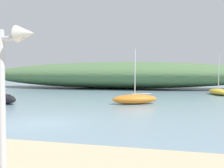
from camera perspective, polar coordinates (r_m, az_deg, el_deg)
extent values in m
plane|color=#7A99A8|center=(12.56, -16.55, -8.50)|extent=(120.00, 120.00, 0.00)
ellipsoid|color=#517547|center=(40.24, 0.63, 2.05)|extent=(44.51, 12.29, 4.18)
cylinder|color=silver|center=(4.21, -23.73, -8.10)|extent=(0.12, 0.12, 2.81)
cylinder|color=silver|center=(4.17, -24.03, 9.39)|extent=(0.85, 0.07, 0.07)
cone|color=silver|center=(3.94, -19.03, 10.78)|extent=(0.29, 0.25, 0.25)
ellipsoid|color=black|center=(21.58, -23.13, -3.05)|extent=(3.52, 2.73, 0.74)
cylinder|color=silver|center=(21.49, -23.22, 1.86)|extent=(0.08, 0.08, 3.40)
cylinder|color=silver|center=(21.05, -22.64, -2.09)|extent=(1.37, 0.90, 0.06)
ellipsoid|color=orange|center=(19.46, 5.21, -3.44)|extent=(3.75, 2.75, 0.74)
cylinder|color=silver|center=(19.36, 5.23, 2.42)|extent=(0.08, 0.08, 3.68)
cylinder|color=silver|center=(19.60, 6.69, -2.24)|extent=(1.45, 0.77, 0.06)
ellipsoid|color=gold|center=(30.03, 22.97, -1.63)|extent=(2.30, 4.38, 0.67)
cylinder|color=silver|center=(29.96, 23.03, 2.34)|extent=(0.08, 0.08, 3.89)
cylinder|color=silver|center=(30.59, 22.57, -0.83)|extent=(0.42, 1.85, 0.06)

